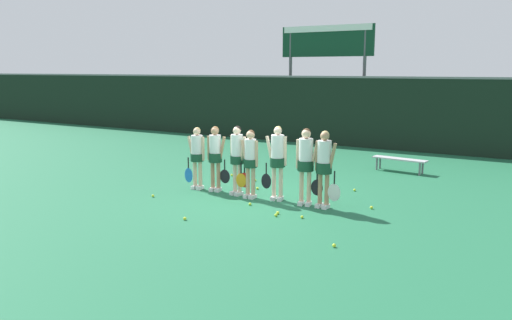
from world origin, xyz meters
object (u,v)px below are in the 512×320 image
Objects in this scene: player_0 at (197,153)px; tennis_ball_11 at (185,219)px; player_4 at (277,157)px; tennis_ball_6 at (334,245)px; tennis_ball_7 at (355,190)px; player_5 at (306,160)px; player_2 at (237,155)px; tennis_ball_1 at (276,215)px; scoreboard at (326,50)px; tennis_ball_2 at (278,213)px; tennis_ball_9 at (302,217)px; bench_courtside at (399,160)px; tennis_ball_4 at (250,204)px; tennis_ball_3 at (257,188)px; tennis_ball_0 at (255,180)px; tennis_ball_10 at (153,196)px; tennis_ball_5 at (232,175)px; tennis_ball_8 at (371,207)px; player_1 at (216,153)px; player_3 at (250,159)px.

tennis_ball_11 is (1.45, -2.40, -0.92)m from player_0.
player_4 is 3.55m from tennis_ball_6.
player_5 is at bearing -106.37° from tennis_ball_7.
tennis_ball_1 is (1.73, -1.18, -0.99)m from player_2.
scoreboard is 76.16× the size of tennis_ball_7.
tennis_ball_2 is 1.08× the size of tennis_ball_9.
bench_courtside is 6.01m from tennis_ball_4.
bench_courtside is 25.43× the size of tennis_ball_3.
player_5 is at bearing -4.33° from player_0.
tennis_ball_0 is at bearing -80.37° from scoreboard.
tennis_ball_10 is (-1.71, -1.24, -0.99)m from player_2.
player_4 is 27.00× the size of tennis_ball_10.
tennis_ball_1 is 1.03× the size of tennis_ball_4.
tennis_ball_0 is 0.91× the size of tennis_ball_11.
tennis_ball_5 is at bearing 165.15° from tennis_ball_0.
bench_courtside is at bearing 95.66° from tennis_ball_6.
player_0 is at bearing 121.26° from tennis_ball_11.
scoreboard reaches higher than player_2.
tennis_ball_6 reaches higher than tennis_ball_1.
tennis_ball_6 is 2.77m from tennis_ball_8.
player_1 is 2.59m from player_5.
tennis_ball_8 is at bearing 8.03° from player_5.
tennis_ball_9 is (2.98, -1.08, -0.96)m from player_1.
tennis_ball_4 is (1.49, -0.76, -0.96)m from player_1.
player_0 is at bearing -169.71° from player_2.
tennis_ball_9 is (2.27, -1.01, -0.99)m from player_2.
tennis_ball_0 is 3.70m from tennis_ball_9.
tennis_ball_5 is (-2.13, 2.50, 0.00)m from tennis_ball_4.
player_5 is 2.16m from tennis_ball_3.
tennis_ball_6 is (3.36, -3.07, 0.00)m from tennis_ball_3.
player_5 is at bearing -11.70° from player_1.
scoreboard is 2.94× the size of player_3.
player_3 reaches higher than tennis_ball_2.
player_2 is at bearing 94.46° from tennis_ball_11.
scoreboard is 74.41× the size of tennis_ball_3.
tennis_ball_11 is at bearing -62.59° from player_0.
player_1 is 23.81× the size of tennis_ball_8.
tennis_ball_9 is (-1.06, -1.46, -0.00)m from tennis_ball_8.
tennis_ball_7 is at bearing 48.79° from player_2.
tennis_ball_3 reaches higher than tennis_ball_7.
tennis_ball_11 is (-2.60, -7.34, -0.33)m from bench_courtside.
tennis_ball_7 is (-0.36, -3.10, -0.33)m from bench_courtside.
player_5 reaches higher than player_2.
tennis_ball_9 is at bearing 133.55° from tennis_ball_6.
tennis_ball_2 is at bearing -34.97° from player_3.
player_4 is 1.74m from tennis_ball_1.
player_5 is at bearing 111.11° from tennis_ball_9.
player_2 reaches higher than tennis_ball_9.
bench_courtside is at bearing 59.82° from player_4.
scoreboard reaches higher than tennis_ball_11.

